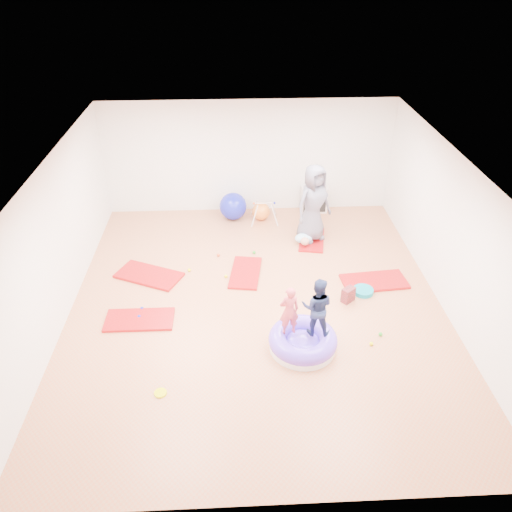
{
  "coord_description": "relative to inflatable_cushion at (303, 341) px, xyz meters",
  "views": [
    {
      "loc": [
        -0.38,
        -7.51,
        5.87
      ],
      "look_at": [
        0.0,
        0.3,
        0.9
      ],
      "focal_mm": 35.0,
      "sensor_mm": 36.0,
      "label": 1
    }
  ],
  "objects": [
    {
      "name": "gym_mat_center_back",
      "position": [
        -0.9,
        2.27,
        -0.12
      ],
      "size": [
        0.75,
        1.24,
        0.05
      ],
      "primitive_type": "cube",
      "rotation": [
        0.0,
        0.0,
        1.42
      ],
      "color": "#9A010B",
      "rests_on": "ground"
    },
    {
      "name": "adult_caregiver",
      "position": [
        0.66,
        3.59,
        0.8
      ],
      "size": [
        1.04,
        0.93,
        1.79
      ],
      "primitive_type": "imported",
      "rotation": [
        0.0,
        0.0,
        0.52
      ],
      "color": "slate",
      "rests_on": "gym_mat_rear_right"
    },
    {
      "name": "backpack",
      "position": [
        1.03,
        1.25,
        0.0
      ],
      "size": [
        0.3,
        0.28,
        0.29
      ],
      "primitive_type": "cube",
      "rotation": [
        0.0,
        0.0,
        0.7
      ],
      "color": "maroon",
      "rests_on": "ground"
    },
    {
      "name": "ball_pit_balls",
      "position": [
        -1.01,
        1.47,
        -0.11
      ],
      "size": [
        4.37,
        3.12,
        0.07
      ],
      "color": "#EAF300",
      "rests_on": "ground"
    },
    {
      "name": "inflatable_cushion",
      "position": [
        0.0,
        0.0,
        0.0
      ],
      "size": [
        1.17,
        1.17,
        0.37
      ],
      "rotation": [
        0.0,
        0.0,
        -0.22
      ],
      "color": "white",
      "rests_on": "ground"
    },
    {
      "name": "exercise_ball_blue",
      "position": [
        -1.12,
        4.72,
        0.19
      ],
      "size": [
        0.67,
        0.67,
        0.67
      ],
      "primitive_type": "sphere",
      "color": "#181EB6",
      "rests_on": "ground"
    },
    {
      "name": "gym_mat_rear_right",
      "position": [
        0.67,
        3.55,
        -0.12
      ],
      "size": [
        0.74,
        1.18,
        0.05
      ],
      "primitive_type": "cube",
      "rotation": [
        0.0,
        0.0,
        1.39
      ],
      "color": "#9A010B",
      "rests_on": "ground"
    },
    {
      "name": "infant_play_gym",
      "position": [
        -0.37,
        4.53,
        0.2
      ],
      "size": [
        0.67,
        0.63,
        0.51
      ],
      "rotation": [
        0.0,
        0.0,
        0.16
      ],
      "color": "silver",
      "rests_on": "ground"
    },
    {
      "name": "yellow_toy",
      "position": [
        -2.3,
        -0.91,
        -0.13
      ],
      "size": [
        0.19,
        0.19,
        0.03
      ],
      "primitive_type": "cylinder",
      "color": "#EAF300",
      "rests_on": "ground"
    },
    {
      "name": "gym_mat_right",
      "position": [
        1.7,
        1.83,
        -0.12
      ],
      "size": [
        1.35,
        0.77,
        0.05
      ],
      "primitive_type": "cube",
      "rotation": [
        0.0,
        0.0,
        0.1
      ],
      "color": "#9A010B",
      "rests_on": "ground"
    },
    {
      "name": "exercise_ball_orange",
      "position": [
        -0.44,
        4.65,
        0.08
      ],
      "size": [
        0.44,
        0.44,
        0.44
      ],
      "primitive_type": "sphere",
      "color": "orange",
      "rests_on": "ground"
    },
    {
      "name": "cube_shelf",
      "position": [
        0.92,
        5.02,
        0.18
      ],
      "size": [
        0.65,
        0.32,
        0.65
      ],
      "color": "silver",
      "rests_on": "ground"
    },
    {
      "name": "gym_mat_mid_left",
      "position": [
        -2.89,
        2.27,
        -0.12
      ],
      "size": [
        1.48,
        1.16,
        0.06
      ],
      "primitive_type": "cube",
      "rotation": [
        0.0,
        0.0,
        -0.44
      ],
      "color": "#9A010B",
      "rests_on": "ground"
    },
    {
      "name": "gym_mat_front_left",
      "position": [
        -2.87,
        0.85,
        -0.12
      ],
      "size": [
        1.23,
        0.62,
        0.05
      ],
      "primitive_type": "cube",
      "rotation": [
        0.0,
        0.0,
        -0.0
      ],
      "color": "#9A010B",
      "rests_on": "ground"
    },
    {
      "name": "room",
      "position": [
        -0.72,
        1.23,
        1.26
      ],
      "size": [
        7.01,
        8.01,
        2.81
      ],
      "color": "#C76C45",
      "rests_on": "ground"
    },
    {
      "name": "child_pink",
      "position": [
        -0.24,
        0.08,
        0.66
      ],
      "size": [
        0.37,
        0.28,
        0.92
      ],
      "primitive_type": "imported",
      "rotation": [
        0.0,
        0.0,
        3.33
      ],
      "color": "#DD4C57",
      "rests_on": "inflatable_cushion"
    },
    {
      "name": "infant",
      "position": [
        0.46,
        3.35,
        0.02
      ],
      "size": [
        0.4,
        0.41,
        0.24
      ],
      "color": "#A6E0FF",
      "rests_on": "gym_mat_rear_right"
    },
    {
      "name": "child_navy",
      "position": [
        0.21,
        0.06,
        0.73
      ],
      "size": [
        0.6,
        0.52,
        1.07
      ],
      "primitive_type": "imported",
      "rotation": [
        0.0,
        0.0,
        2.9
      ],
      "color": "navy",
      "rests_on": "inflatable_cushion"
    },
    {
      "name": "balance_disc",
      "position": [
        1.39,
        1.49,
        -0.1
      ],
      "size": [
        0.4,
        0.4,
        0.09
      ],
      "primitive_type": "cylinder",
      "color": "#0B8AA2",
      "rests_on": "ground"
    }
  ]
}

